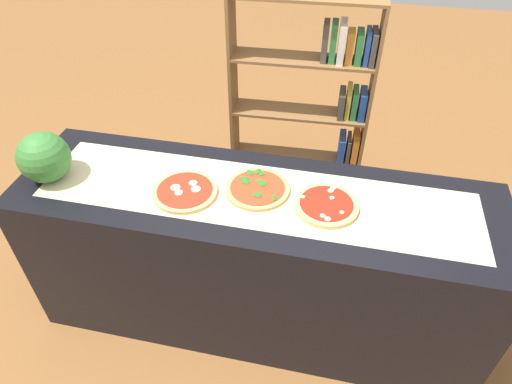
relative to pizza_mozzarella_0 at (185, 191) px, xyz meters
The scene contains 8 objects.
ground_plane 1.03m from the pizza_mozzarella_0, ahead, with size 12.00×12.00×0.00m, color brown.
counter 0.60m from the pizza_mozzarella_0, ahead, with size 2.41×0.69×0.95m, color black.
parchment_paper 0.34m from the pizza_mozzarella_0, ahead, with size 2.11×0.47×0.00m, color beige.
pizza_mozzarella_0 is the anchor object (origin of this frame).
pizza_spinach_1 0.35m from the pizza_mozzarella_0, 15.72° to the left, with size 0.31×0.31×0.03m.
pizza_mushroom_2 0.68m from the pizza_mozzarella_0, ahead, with size 0.30×0.30×0.03m.
watermelon 0.71m from the pizza_mozzarella_0, behind, with size 0.25×0.25×0.25m, color #387A33.
bookshelf 1.30m from the pizza_mozzarella_0, 65.50° to the left, with size 0.94×0.26×1.55m.
Camera 1 is at (0.34, -1.60, 2.39)m, focal length 31.56 mm.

